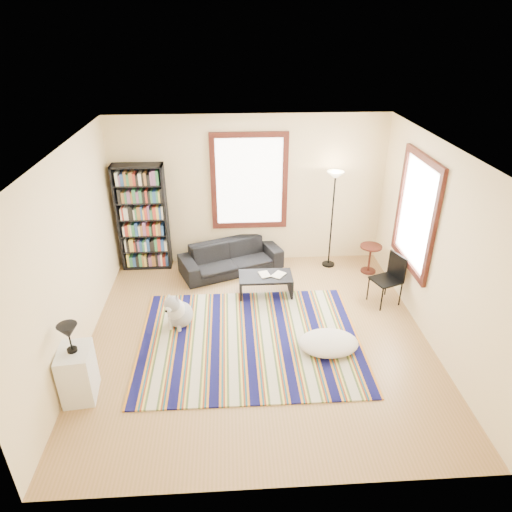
{
  "coord_description": "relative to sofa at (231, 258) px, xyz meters",
  "views": [
    {
      "loc": [
        -0.37,
        -5.49,
        4.24
      ],
      "look_at": [
        0.0,
        0.5,
        1.1
      ],
      "focal_mm": 32.0,
      "sensor_mm": 36.0,
      "label": 1
    }
  ],
  "objects": [
    {
      "name": "floor",
      "position": [
        0.37,
        -2.05,
        -0.32
      ],
      "size": [
        5.0,
        5.0,
        0.1
      ],
      "primitive_type": "cube",
      "color": "#9F7548",
      "rests_on": "ground"
    },
    {
      "name": "ceiling",
      "position": [
        0.37,
        -2.05,
        2.58
      ],
      "size": [
        5.0,
        5.0,
        0.1
      ],
      "primitive_type": "cube",
      "color": "white",
      "rests_on": "floor"
    },
    {
      "name": "wall_back",
      "position": [
        0.37,
        0.5,
        1.13
      ],
      "size": [
        5.0,
        0.1,
        2.8
      ],
      "primitive_type": "cube",
      "color": "beige",
      "rests_on": "floor"
    },
    {
      "name": "wall_front",
      "position": [
        0.37,
        -4.6,
        1.13
      ],
      "size": [
        5.0,
        0.1,
        2.8
      ],
      "primitive_type": "cube",
      "color": "beige",
      "rests_on": "floor"
    },
    {
      "name": "wall_left",
      "position": [
        -2.18,
        -2.05,
        1.13
      ],
      "size": [
        0.1,
        5.0,
        2.8
      ],
      "primitive_type": "cube",
      "color": "beige",
      "rests_on": "floor"
    },
    {
      "name": "wall_right",
      "position": [
        2.92,
        -2.05,
        1.13
      ],
      "size": [
        0.1,
        5.0,
        2.8
      ],
      "primitive_type": "cube",
      "color": "beige",
      "rests_on": "floor"
    },
    {
      "name": "window_back",
      "position": [
        0.37,
        0.42,
        1.33
      ],
      "size": [
        1.2,
        0.06,
        1.6
      ],
      "primitive_type": "cube",
      "color": "white",
      "rests_on": "wall_back"
    },
    {
      "name": "window_right",
      "position": [
        2.84,
        -1.25,
        1.33
      ],
      "size": [
        0.06,
        1.2,
        1.6
      ],
      "primitive_type": "cube",
      "color": "white",
      "rests_on": "wall_right"
    },
    {
      "name": "rug",
      "position": [
        0.24,
        -2.15,
        -0.26
      ],
      "size": [
        3.23,
        2.59,
        0.02
      ],
      "primitive_type": "cube",
      "color": "#0D0D43",
      "rests_on": "floor"
    },
    {
      "name": "sofa",
      "position": [
        0.0,
        0.0,
        0.0
      ],
      "size": [
        1.35,
        2.0,
        0.55
      ],
      "primitive_type": "imported",
      "rotation": [
        0.0,
        0.0,
        0.37
      ],
      "color": "black",
      "rests_on": "floor"
    },
    {
      "name": "bookshelf",
      "position": [
        -1.59,
        0.27,
        0.73
      ],
      "size": [
        0.9,
        0.3,
        2.0
      ],
      "primitive_type": "cube",
      "color": "black",
      "rests_on": "floor"
    },
    {
      "name": "coffee_table",
      "position": [
        0.58,
        -0.86,
        -0.09
      ],
      "size": [
        0.99,
        0.7,
        0.36
      ],
      "primitive_type": "cube",
      "rotation": [
        0.0,
        0.0,
        -0.24
      ],
      "color": "black",
      "rests_on": "floor"
    },
    {
      "name": "book_a",
      "position": [
        0.48,
        -0.86,
        0.1
      ],
      "size": [
        0.26,
        0.21,
        0.02
      ],
      "primitive_type": "imported",
      "rotation": [
        0.0,
        0.0,
        0.25
      ],
      "color": "beige",
      "rests_on": "coffee_table"
    },
    {
      "name": "book_b",
      "position": [
        0.73,
        -0.81,
        0.1
      ],
      "size": [
        0.29,
        0.3,
        0.02
      ],
      "primitive_type": "imported",
      "rotation": [
        0.0,
        0.0,
        -0.65
      ],
      "color": "beige",
      "rests_on": "coffee_table"
    },
    {
      "name": "floor_cushion",
      "position": [
        1.36,
        -2.41,
        -0.16
      ],
      "size": [
        1.03,
        0.9,
        0.22
      ],
      "primitive_type": "ellipsoid",
      "rotation": [
        0.0,
        0.0,
        0.34
      ],
      "color": "beige",
      "rests_on": "floor"
    },
    {
      "name": "floor_lamp",
      "position": [
        1.87,
        0.1,
        0.66
      ],
      "size": [
        0.34,
        0.34,
        1.86
      ],
      "primitive_type": null,
      "rotation": [
        0.0,
        0.0,
        -0.14
      ],
      "color": "black",
      "rests_on": "floor"
    },
    {
      "name": "side_table",
      "position": [
        2.57,
        -0.21,
        -0.0
      ],
      "size": [
        0.48,
        0.48,
        0.54
      ],
      "primitive_type": "cylinder",
      "rotation": [
        0.0,
        0.0,
        -0.23
      ],
      "color": "#3E170F",
      "rests_on": "floor"
    },
    {
      "name": "folding_chair",
      "position": [
        2.52,
        -1.26,
        0.16
      ],
      "size": [
        0.54,
        0.52,
        0.86
      ],
      "primitive_type": "cube",
      "rotation": [
        0.0,
        0.0,
        0.36
      ],
      "color": "black",
      "rests_on": "floor"
    },
    {
      "name": "white_cabinet",
      "position": [
        -1.93,
        -3.11,
        0.08
      ],
      "size": [
        0.43,
        0.54,
        0.7
      ],
      "primitive_type": "cube",
      "rotation": [
        0.0,
        0.0,
        0.1
      ],
      "color": "silver",
      "rests_on": "floor"
    },
    {
      "name": "table_lamp",
      "position": [
        -1.93,
        -3.11,
        0.62
      ],
      "size": [
        0.28,
        0.28,
        0.38
      ],
      "primitive_type": null,
      "rotation": [
        0.0,
        0.0,
        -0.17
      ],
      "color": "black",
      "rests_on": "white_cabinet"
    },
    {
      "name": "dog",
      "position": [
        -0.81,
        -1.67,
        0.03
      ],
      "size": [
        0.65,
        0.74,
        0.61
      ],
      "primitive_type": null,
      "rotation": [
        0.0,
        0.0,
        -0.42
      ],
      "color": "#BDBDBD",
      "rests_on": "floor"
    }
  ]
}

